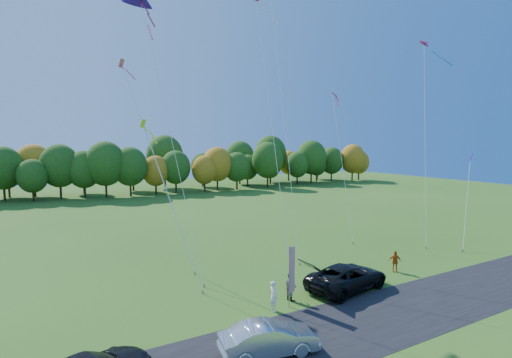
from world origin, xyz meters
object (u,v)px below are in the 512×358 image
person_east (395,261)px  feather_flag (291,269)px  black_suv (347,277)px  silver_sedan (269,339)px

person_east → feather_flag: size_ratio=0.43×
black_suv → feather_flag: bearing=85.4°
black_suv → person_east: (5.60, 0.93, -0.05)m
feather_flag → black_suv: bearing=4.1°
person_east → black_suv: bearing=-127.6°
person_east → feather_flag: feather_flag is taller
feather_flag → person_east: bearing=7.0°
black_suv → person_east: 5.67m
black_suv → feather_flag: (-4.72, -0.34, 1.40)m
silver_sedan → feather_flag: bearing=-34.1°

